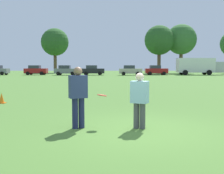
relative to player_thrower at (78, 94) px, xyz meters
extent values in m
plane|color=#47702D|center=(1.64, -0.24, -0.95)|extent=(179.00, 179.00, 0.00)
cylinder|color=#1E234C|center=(-0.08, -0.04, -0.53)|extent=(0.16, 0.16, 0.84)
cylinder|color=#1E234C|center=(0.08, 0.04, -0.53)|extent=(0.16, 0.16, 0.84)
cube|color=navy|center=(0.00, 0.00, 0.20)|extent=(0.54, 0.44, 0.62)
sphere|color=#8C664C|center=(0.00, 0.00, 0.62)|extent=(0.24, 0.24, 0.24)
cylinder|color=#4C4C51|center=(1.76, -0.07, -0.60)|extent=(0.16, 0.16, 0.71)
cylinder|color=#4C4C51|center=(1.60, 0.01, -0.60)|extent=(0.16, 0.16, 0.71)
cube|color=#9EC6E5|center=(1.68, -0.03, 0.05)|extent=(0.53, 0.44, 0.60)
sphere|color=beige|center=(1.68, -0.03, 0.46)|extent=(0.23, 0.23, 0.23)
cylinder|color=#E54C33|center=(0.64, 0.24, -0.07)|extent=(0.27, 0.27, 0.08)
cube|color=#D8590C|center=(-4.19, 5.02, -0.94)|extent=(0.32, 0.32, 0.03)
cone|color=orange|center=(-4.19, 5.02, -0.70)|extent=(0.24, 0.24, 0.45)
cylinder|color=black|center=(-19.65, 44.93, -0.62)|extent=(0.66, 0.22, 0.66)
cylinder|color=black|center=(-19.66, 42.93, -0.62)|extent=(0.66, 0.22, 0.66)
cube|color=maroon|center=(-13.77, 44.50, -0.17)|extent=(4.21, 1.83, 0.90)
cube|color=#2D333D|center=(-14.02, 44.50, 0.55)|extent=(2.01, 1.65, 0.64)
cylinder|color=black|center=(-12.46, 45.49, -0.62)|extent=(0.66, 0.22, 0.66)
cylinder|color=black|center=(-12.48, 43.49, -0.62)|extent=(0.66, 0.22, 0.66)
cylinder|color=black|center=(-15.07, 45.51, -0.62)|extent=(0.66, 0.22, 0.66)
cylinder|color=black|center=(-15.08, 43.51, -0.62)|extent=(0.66, 0.22, 0.66)
cube|color=slate|center=(-7.79, 43.11, -0.17)|extent=(4.21, 1.83, 0.90)
cube|color=#2D333D|center=(-8.04, 43.11, 0.55)|extent=(2.01, 1.65, 0.64)
cylinder|color=black|center=(-6.49, 44.10, -0.62)|extent=(0.66, 0.22, 0.66)
cylinder|color=black|center=(-6.50, 42.10, -0.62)|extent=(0.66, 0.22, 0.66)
cylinder|color=black|center=(-9.09, 44.12, -0.62)|extent=(0.66, 0.22, 0.66)
cylinder|color=black|center=(-9.10, 42.12, -0.62)|extent=(0.66, 0.22, 0.66)
cube|color=black|center=(-2.84, 43.64, -0.17)|extent=(4.21, 1.83, 0.90)
cube|color=#2D333D|center=(-3.09, 43.64, 0.55)|extent=(2.01, 1.65, 0.64)
cylinder|color=black|center=(-1.53, 44.63, -0.62)|extent=(0.66, 0.22, 0.66)
cylinder|color=black|center=(-1.54, 42.63, -0.62)|extent=(0.66, 0.22, 0.66)
cylinder|color=black|center=(-4.13, 44.64, -0.62)|extent=(0.66, 0.22, 0.66)
cylinder|color=black|center=(-4.15, 42.65, -0.62)|extent=(0.66, 0.22, 0.66)
cube|color=#B7AD99|center=(4.09, 42.91, -0.17)|extent=(4.21, 1.83, 0.90)
cube|color=#2D333D|center=(3.84, 42.92, 0.55)|extent=(2.01, 1.65, 0.64)
cylinder|color=black|center=(5.40, 43.90, -0.62)|extent=(0.66, 0.22, 0.66)
cylinder|color=black|center=(5.39, 41.91, -0.62)|extent=(0.66, 0.22, 0.66)
cylinder|color=black|center=(2.80, 43.92, -0.62)|extent=(0.66, 0.22, 0.66)
cylinder|color=black|center=(2.78, 41.92, -0.62)|extent=(0.66, 0.22, 0.66)
cube|color=maroon|center=(9.05, 44.23, -0.17)|extent=(4.21, 1.83, 0.90)
cube|color=#2D333D|center=(8.80, 44.23, 0.55)|extent=(2.01, 1.65, 0.64)
cylinder|color=black|center=(10.36, 45.22, -0.62)|extent=(0.66, 0.22, 0.66)
cylinder|color=black|center=(10.35, 43.22, -0.62)|extent=(0.66, 0.22, 0.66)
cylinder|color=black|center=(7.76, 45.24, -0.62)|extent=(0.66, 0.22, 0.66)
cylinder|color=black|center=(7.74, 43.24, -0.62)|extent=(0.66, 0.22, 0.66)
cube|color=white|center=(16.52, 44.68, 0.88)|extent=(6.82, 2.55, 2.70)
cube|color=#B2B2B7|center=(20.72, 44.65, 0.53)|extent=(1.82, 2.31, 2.00)
cylinder|color=black|center=(18.74, 46.04, -0.47)|extent=(0.96, 0.29, 0.96)
cylinder|color=black|center=(18.72, 43.30, -0.47)|extent=(0.96, 0.29, 0.96)
cylinder|color=black|center=(14.32, 46.07, -0.47)|extent=(0.96, 0.29, 0.96)
cylinder|color=black|center=(14.30, 43.33, -0.47)|extent=(0.96, 0.29, 0.96)
cylinder|color=brown|center=(-13.33, 59.68, 1.38)|extent=(0.78, 0.78, 4.67)
sphere|color=#285623|center=(-13.33, 59.68, 6.55)|extent=(6.67, 6.67, 6.67)
cylinder|color=brown|center=(11.34, 55.13, 1.39)|extent=(0.78, 0.78, 4.68)
sphere|color=#285623|center=(11.34, 55.13, 6.57)|extent=(6.69, 6.69, 6.69)
cylinder|color=brown|center=(16.62, 56.31, 1.48)|extent=(0.81, 0.81, 4.86)
sphere|color=#33662D|center=(16.62, 56.31, 6.86)|extent=(6.95, 6.95, 6.95)
camera|label=1|loc=(0.97, -7.44, 0.77)|focal=43.85mm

